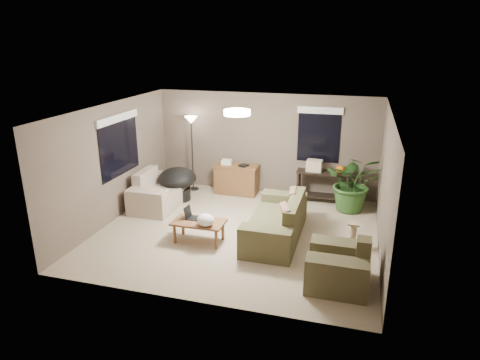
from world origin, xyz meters
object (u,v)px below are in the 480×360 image
(desk, at_px, (236,179))
(papasan_chair, at_px, (178,181))
(houseplant, at_px, (353,189))
(loveseat, at_px, (158,194))
(armchair, at_px, (339,268))
(cat_scratching_post, at_px, (353,236))
(floor_lamp, at_px, (191,129))
(main_sofa, at_px, (278,224))
(coffee_table, at_px, (199,224))
(console_table, at_px, (324,184))

(desk, bearing_deg, papasan_chair, -147.50)
(desk, xyz_separation_m, houseplant, (2.85, -0.34, 0.15))
(loveseat, bearing_deg, armchair, -28.11)
(loveseat, bearing_deg, papasan_chair, 60.94)
(cat_scratching_post, bearing_deg, desk, 143.20)
(loveseat, bearing_deg, floor_lamp, 74.63)
(papasan_chair, bearing_deg, main_sofa, -26.90)
(coffee_table, bearing_deg, desk, 91.10)
(floor_lamp, xyz_separation_m, cat_scratching_post, (4.09, -2.19, -1.38))
(loveseat, xyz_separation_m, cat_scratching_post, (4.45, -0.89, -0.08))
(main_sofa, bearing_deg, desk, 124.34)
(desk, height_order, cat_scratching_post, desk)
(loveseat, distance_m, coffee_table, 2.15)
(cat_scratching_post, bearing_deg, loveseat, 168.62)
(coffee_table, relative_size, desk, 0.91)
(armchair, bearing_deg, houseplant, 88.19)
(console_table, xyz_separation_m, papasan_chair, (-3.41, -0.82, 0.03))
(cat_scratching_post, bearing_deg, armchair, -97.32)
(floor_lamp, bearing_deg, cat_scratching_post, -28.11)
(main_sofa, distance_m, loveseat, 3.13)
(coffee_table, bearing_deg, console_table, 52.81)
(main_sofa, relative_size, loveseat, 1.38)
(console_table, height_order, cat_scratching_post, console_table)
(loveseat, distance_m, desk, 2.00)
(loveseat, bearing_deg, coffee_table, -42.94)
(armchair, relative_size, coffee_table, 1.00)
(cat_scratching_post, bearing_deg, console_table, 108.91)
(armchair, xyz_separation_m, houseplant, (0.10, 3.24, 0.23))
(loveseat, height_order, armchair, same)
(floor_lamp, bearing_deg, desk, 0.14)
(console_table, bearing_deg, floor_lamp, -179.49)
(armchair, height_order, houseplant, houseplant)
(main_sofa, height_order, loveseat, same)
(console_table, bearing_deg, papasan_chair, -166.50)
(console_table, bearing_deg, houseplant, -27.91)
(desk, bearing_deg, loveseat, -139.63)
(main_sofa, height_order, houseplant, houseplant)
(desk, distance_m, papasan_chair, 1.48)
(houseplant, bearing_deg, papasan_chair, -173.64)
(armchair, distance_m, coffee_table, 2.81)
(papasan_chair, relative_size, cat_scratching_post, 2.11)
(desk, height_order, houseplant, houseplant)
(armchair, height_order, desk, armchair)
(loveseat, bearing_deg, cat_scratching_post, -11.38)
(armchair, relative_size, console_table, 0.77)
(armchair, distance_m, console_table, 3.65)
(houseplant, relative_size, cat_scratching_post, 2.68)
(main_sofa, xyz_separation_m, desk, (-1.49, 2.18, 0.08))
(armchair, height_order, floor_lamp, floor_lamp)
(main_sofa, distance_m, coffee_table, 1.55)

